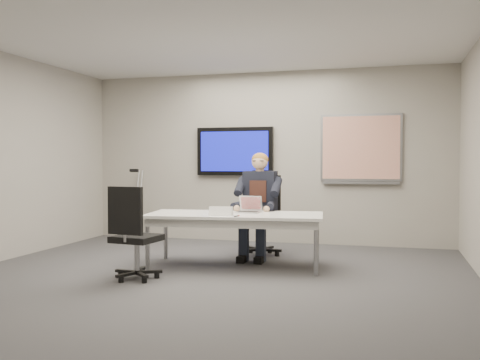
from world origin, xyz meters
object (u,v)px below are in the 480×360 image
(office_chair_near, at_px, (135,251))
(seated_person, at_px, (257,216))
(conference_table, at_px, (235,220))
(office_chair_far, at_px, (262,230))
(laptop, at_px, (249,208))

(office_chair_near, bearing_deg, seated_person, -113.71)
(conference_table, relative_size, office_chair_far, 2.01)
(office_chair_far, xyz_separation_m, laptop, (0.01, -0.74, 0.37))
(office_chair_far, bearing_deg, office_chair_near, -114.34)
(laptop, bearing_deg, seated_person, 91.37)
(conference_table, bearing_deg, office_chair_near, -137.19)
(laptop, bearing_deg, office_chair_far, 90.57)
(conference_table, height_order, office_chair_near, office_chair_near)
(conference_table, xyz_separation_m, laptop, (0.13, 0.20, 0.13))
(conference_table, relative_size, laptop, 7.67)
(conference_table, relative_size, office_chair_near, 2.16)
(conference_table, distance_m, seated_person, 0.68)
(office_chair_far, bearing_deg, laptop, -86.59)
(seated_person, xyz_separation_m, laptop, (0.01, -0.47, 0.14))
(seated_person, bearing_deg, office_chair_far, 90.29)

